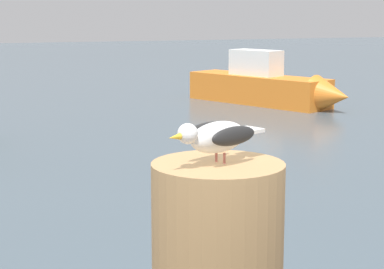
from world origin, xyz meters
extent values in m
cylinder|color=#C66960|center=(0.46, -0.46, 2.51)|extent=(0.01, 0.01, 0.04)
cylinder|color=#C66960|center=(0.48, -0.50, 2.51)|extent=(0.01, 0.01, 0.04)
ellipsoid|color=white|center=(0.46, -0.48, 2.58)|extent=(0.25, 0.18, 0.10)
sphere|color=white|center=(0.34, -0.54, 2.61)|extent=(0.06, 0.06, 0.06)
cone|color=gold|center=(0.29, -0.56, 2.60)|extent=(0.05, 0.04, 0.02)
cube|color=white|center=(0.59, -0.42, 2.59)|extent=(0.10, 0.10, 0.01)
ellipsoid|color=#252525|center=(0.45, -0.43, 2.59)|extent=(0.19, 0.11, 0.06)
ellipsoid|color=#252525|center=(0.49, -0.53, 2.59)|extent=(0.19, 0.11, 0.06)
cube|color=orange|center=(8.91, 17.35, 0.45)|extent=(3.25, 4.95, 0.89)
cone|color=orange|center=(10.10, 14.87, 0.49)|extent=(1.51, 1.51, 1.13)
cube|color=white|center=(8.87, 17.45, 1.29)|extent=(1.39, 1.81, 0.80)
camera|label=1|loc=(-0.33, -2.48, 2.98)|focal=64.48mm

